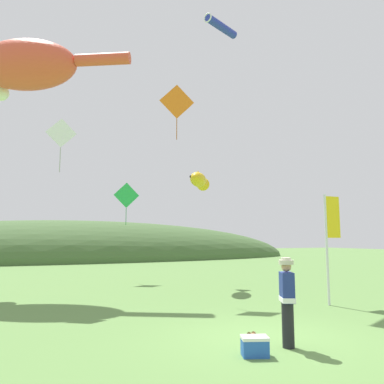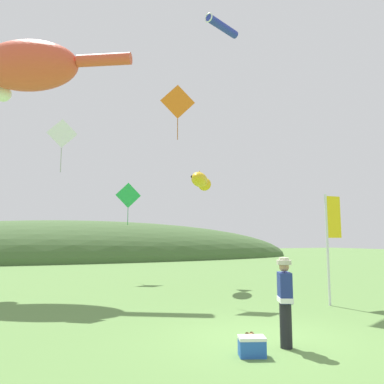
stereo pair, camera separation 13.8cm
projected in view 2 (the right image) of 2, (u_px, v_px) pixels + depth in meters
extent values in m
plane|color=#5B8442|center=(266.00, 340.00, 8.03)|extent=(120.00, 120.00, 0.00)
ellipsoid|color=#426033|center=(78.00, 260.00, 38.09)|extent=(50.04, 14.81, 7.95)
cylinder|color=black|center=(286.00, 325.00, 7.49)|extent=(0.24, 0.24, 0.88)
cube|color=navy|center=(285.00, 287.00, 7.58)|extent=(0.39, 0.46, 0.60)
cube|color=white|center=(285.00, 300.00, 7.55)|extent=(0.42, 0.49, 0.10)
sphere|color=tan|center=(284.00, 267.00, 7.63)|extent=(0.20, 0.20, 0.20)
cylinder|color=#B2AD99|center=(284.00, 262.00, 7.64)|extent=(0.30, 0.30, 0.09)
cylinder|color=#B2AD99|center=(284.00, 259.00, 7.65)|extent=(0.20, 0.20, 0.07)
cylinder|color=olive|center=(250.00, 337.00, 7.84)|extent=(0.11, 0.16, 0.16)
cylinder|color=brown|center=(248.00, 337.00, 7.82)|extent=(0.02, 0.22, 0.22)
cylinder|color=brown|center=(252.00, 337.00, 7.86)|extent=(0.02, 0.22, 0.22)
cube|color=blue|center=(252.00, 348.00, 6.91)|extent=(0.56, 0.47, 0.30)
cube|color=white|center=(252.00, 338.00, 6.94)|extent=(0.57, 0.48, 0.06)
cylinder|color=silver|center=(328.00, 249.00, 12.34)|extent=(0.08, 0.08, 3.63)
cube|color=yellow|center=(334.00, 217.00, 12.60)|extent=(0.60, 0.03, 1.40)
ellipsoid|color=#E04C33|center=(28.00, 66.00, 17.38)|extent=(5.38, 4.53, 2.27)
ellipsoid|color=white|center=(23.00, 75.00, 17.36)|extent=(3.37, 2.73, 1.25)
sphere|color=white|center=(3.00, 93.00, 18.12)|extent=(0.82, 0.82, 0.82)
cylinder|color=#E04C33|center=(104.00, 60.00, 17.01)|extent=(2.44, 1.71, 0.54)
ellipsoid|color=gold|center=(200.00, 180.00, 17.25)|extent=(1.61, 1.91, 0.65)
cone|color=gold|center=(204.00, 183.00, 18.44)|extent=(0.87, 0.86, 0.65)
cone|color=gold|center=(199.00, 174.00, 17.23)|extent=(0.42, 0.42, 0.30)
sphere|color=black|center=(192.00, 177.00, 16.71)|extent=(0.15, 0.15, 0.15)
cylinder|color=#2633A5|center=(222.00, 27.00, 17.21)|extent=(1.94, 1.10, 0.36)
torus|color=white|center=(209.00, 18.00, 16.51)|extent=(0.23, 0.43, 0.44)
cube|color=white|center=(62.00, 133.00, 13.51)|extent=(1.06, 0.16, 1.07)
cylinder|color=black|center=(62.00, 133.00, 13.52)|extent=(0.71, 0.12, 0.02)
cube|color=#A9A9A9|center=(61.00, 160.00, 13.39)|extent=(0.03, 0.01, 0.90)
cube|color=orange|center=(178.00, 102.00, 15.62)|extent=(1.44, 0.33, 1.47)
cylinder|color=black|center=(178.00, 102.00, 15.63)|extent=(0.97, 0.23, 0.02)
cube|color=#A95011|center=(178.00, 129.00, 15.48)|extent=(0.03, 0.01, 0.90)
cube|color=green|center=(128.00, 195.00, 19.78)|extent=(1.35, 0.11, 1.35)
cylinder|color=black|center=(128.00, 195.00, 19.79)|extent=(0.91, 0.08, 0.02)
cube|color=#1A7C35|center=(128.00, 217.00, 19.64)|extent=(0.03, 0.01, 0.90)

